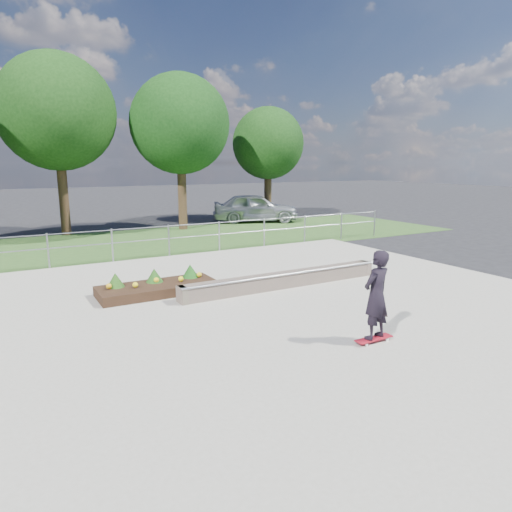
{
  "coord_description": "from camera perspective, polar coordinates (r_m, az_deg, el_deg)",
  "views": [
    {
      "loc": [
        -5.29,
        -8.14,
        3.37
      ],
      "look_at": [
        0.2,
        1.5,
        1.1
      ],
      "focal_mm": 32.0,
      "sensor_mm": 36.0,
      "label": 1
    }
  ],
  "objects": [
    {
      "name": "ground",
      "position": [
        10.28,
        3.2,
        -7.6
      ],
      "size": [
        120.0,
        120.0,
        0.0
      ],
      "primitive_type": "plane",
      "color": "black",
      "rests_on": "ground"
    },
    {
      "name": "grass_verge",
      "position": [
        20.14,
        -14.02,
        1.62
      ],
      "size": [
        30.0,
        8.0,
        0.02
      ],
      "primitive_type": "cube",
      "color": "#2A4B1E",
      "rests_on": "ground"
    },
    {
      "name": "concrete_slab",
      "position": [
        10.27,
        3.2,
        -7.44
      ],
      "size": [
        15.0,
        15.0,
        0.06
      ],
      "primitive_type": "cube",
      "color": "gray",
      "rests_on": "ground"
    },
    {
      "name": "fence",
      "position": [
        16.72,
        -10.85,
        2.41
      ],
      "size": [
        20.06,
        0.06,
        1.2
      ],
      "color": "#999CA2",
      "rests_on": "ground"
    },
    {
      "name": "tree_mid_left",
      "position": [
        23.42,
        -23.67,
        16.12
      ],
      "size": [
        5.25,
        5.25,
        8.25
      ],
      "color": "#372216",
      "rests_on": "ground"
    },
    {
      "name": "tree_mid_right",
      "position": [
        23.72,
        -9.48,
        15.92
      ],
      "size": [
        4.9,
        4.9,
        7.7
      ],
      "color": "#342215",
      "rests_on": "ground"
    },
    {
      "name": "tree_far_right",
      "position": [
        27.65,
        1.52,
        13.86
      ],
      "size": [
        4.2,
        4.2,
        6.6
      ],
      "color": "#332514",
      "rests_on": "ground"
    },
    {
      "name": "grind_ledge",
      "position": [
        12.39,
        3.52,
        -2.98
      ],
      "size": [
        6.0,
        0.44,
        0.43
      ],
      "color": "brown",
      "rests_on": "concrete_slab"
    },
    {
      "name": "planter_bed",
      "position": [
        12.09,
        -12.25,
        -3.69
      ],
      "size": [
        3.0,
        1.2,
        0.61
      ],
      "color": "black",
      "rests_on": "concrete_slab"
    },
    {
      "name": "skateboarder",
      "position": [
        8.72,
        14.8,
        -4.78
      ],
      "size": [
        0.8,
        0.51,
        1.77
      ],
      "color": "silver",
      "rests_on": "concrete_slab"
    },
    {
      "name": "parked_car",
      "position": [
        26.43,
        -0.08,
        6.06
      ],
      "size": [
        5.25,
        3.75,
        1.66
      ],
      "primitive_type": "imported",
      "rotation": [
        0.0,
        0.0,
        1.16
      ],
      "color": "#9FA2A8",
      "rests_on": "ground"
    }
  ]
}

